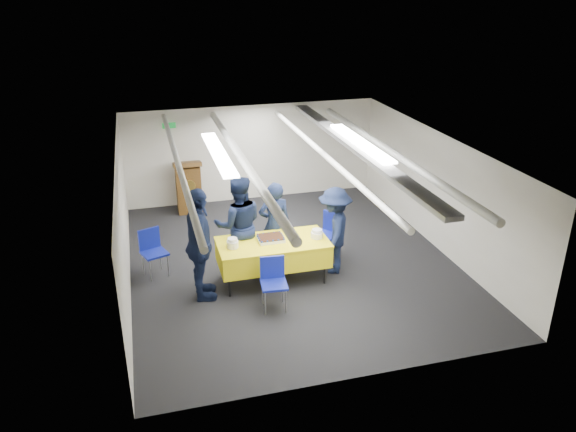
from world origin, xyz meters
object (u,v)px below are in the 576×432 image
object	(u,v)px
chair_right	(329,230)
sailor_c	(200,245)
sheet_cake	(271,238)
podium	(189,186)
sailor_b	(239,225)
sailor_d	(334,230)
chair_near	(273,278)
serving_table	(273,252)
sailor_a	(275,224)
chair_left	(152,247)

from	to	relation	value
chair_right	sailor_c	bearing A→B (deg)	-160.06
sheet_cake	podium	bearing A→B (deg)	106.66
sailor_b	sailor_d	bearing A→B (deg)	170.32
chair_near	sailor_c	world-z (taller)	sailor_c
podium	serving_table	bearing A→B (deg)	-73.25
podium	sailor_a	size ratio (longest dim) A/B	0.76
chair_right	serving_table	bearing A→B (deg)	-151.62
chair_near	sailor_d	bearing A→B (deg)	33.14
podium	sailor_a	distance (m)	3.30
chair_left	sailor_d	size ratio (longest dim) A/B	0.53
chair_left	sailor_a	xyz separation A→B (m)	(2.24, -0.21, 0.29)
serving_table	podium	distance (m)	3.80
sailor_b	serving_table	bearing A→B (deg)	140.55
chair_right	chair_left	size ratio (longest dim) A/B	1.00
podium	sailor_d	world-z (taller)	sailor_d
sheet_cake	chair_near	distance (m)	0.95
serving_table	chair_left	size ratio (longest dim) A/B	2.24
serving_table	sailor_d	distance (m)	1.20
podium	sailor_a	xyz separation A→B (m)	(1.28, -3.03, 0.21)
sailor_a	sailor_b	size ratio (longest dim) A/B	0.89
podium	sailor_c	size ratio (longest dim) A/B	0.64
serving_table	chair_right	world-z (taller)	chair_right
chair_right	sailor_b	xyz separation A→B (m)	(-1.79, -0.20, 0.40)
chair_right	sailor_c	world-z (taller)	sailor_c
podium	chair_right	xyz separation A→B (m)	(2.38, -2.95, -0.08)
sailor_b	chair_left	bearing A→B (deg)	-6.79
sheet_cake	sailor_b	bearing A→B (deg)	137.81
sheet_cake	sailor_b	size ratio (longest dim) A/B	0.25
chair_right	chair_left	distance (m)	3.34
chair_right	sailor_a	world-z (taller)	sailor_a
sailor_d	chair_near	bearing A→B (deg)	-30.01
podium	chair_near	distance (m)	4.56
sheet_cake	chair_right	world-z (taller)	chair_right
sailor_c	podium	bearing A→B (deg)	0.91
serving_table	sheet_cake	size ratio (longest dim) A/B	4.19
chair_right	sailor_a	distance (m)	1.14
chair_near	sailor_b	distance (m)	1.42
serving_table	chair_near	xyz separation A→B (m)	(-0.20, -0.83, -0.03)
sheet_cake	sailor_c	xyz separation A→B (m)	(-1.28, -0.30, 0.17)
chair_near	serving_table	bearing A→B (deg)	76.36
serving_table	sailor_c	bearing A→B (deg)	-169.38
serving_table	sailor_b	size ratio (longest dim) A/B	1.05
serving_table	sheet_cake	distance (m)	0.26
chair_left	chair_near	bearing A→B (deg)	-41.65
sailor_a	sailor_c	world-z (taller)	sailor_c
sailor_b	sailor_c	world-z (taller)	sailor_c
chair_right	sailor_c	size ratio (longest dim) A/B	0.44
chair_right	sailor_a	bearing A→B (deg)	-175.42
sailor_c	sailor_a	bearing A→B (deg)	-56.30
chair_near	chair_left	world-z (taller)	same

